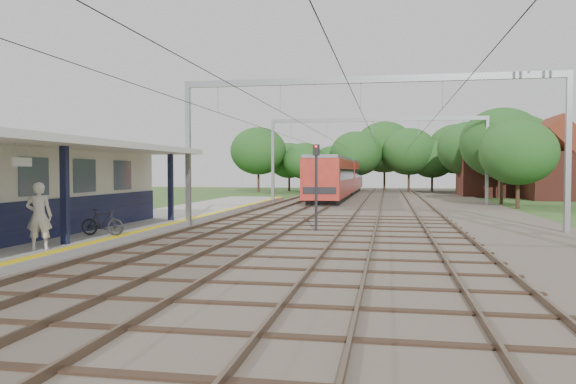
# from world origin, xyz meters

# --- Properties ---
(ground) EXTENTS (160.00, 160.00, 0.00)m
(ground) POSITION_xyz_m (0.00, 0.00, 0.00)
(ground) COLOR #2D4C1E
(ground) RESTS_ON ground
(ballast_bed) EXTENTS (18.00, 90.00, 0.10)m
(ballast_bed) POSITION_xyz_m (4.00, 30.00, 0.05)
(ballast_bed) COLOR #473D33
(ballast_bed) RESTS_ON ground
(platform) EXTENTS (5.00, 52.00, 0.35)m
(platform) POSITION_xyz_m (-7.50, 14.00, 0.17)
(platform) COLOR gray
(platform) RESTS_ON ground
(yellow_stripe) EXTENTS (0.45, 52.00, 0.01)m
(yellow_stripe) POSITION_xyz_m (-5.25, 14.00, 0.35)
(yellow_stripe) COLOR yellow
(yellow_stripe) RESTS_ON platform
(station_building) EXTENTS (3.41, 18.00, 3.40)m
(station_building) POSITION_xyz_m (-8.88, 7.00, 2.04)
(station_building) COLOR beige
(station_building) RESTS_ON platform
(canopy) EXTENTS (6.40, 20.00, 3.44)m
(canopy) POSITION_xyz_m (-7.77, 6.00, 3.64)
(canopy) COLOR #101434
(canopy) RESTS_ON platform
(rail_tracks) EXTENTS (11.80, 88.00, 0.15)m
(rail_tracks) POSITION_xyz_m (1.50, 30.00, 0.18)
(rail_tracks) COLOR brown
(rail_tracks) RESTS_ON ballast_bed
(catenary_system) EXTENTS (17.22, 88.00, 7.00)m
(catenary_system) POSITION_xyz_m (3.39, 25.28, 5.51)
(catenary_system) COLOR gray
(catenary_system) RESTS_ON ground
(tree_band) EXTENTS (31.72, 30.88, 8.82)m
(tree_band) POSITION_xyz_m (3.84, 57.12, 4.92)
(tree_band) COLOR #382619
(tree_band) RESTS_ON ground
(house_near) EXTENTS (7.00, 6.12, 7.89)m
(house_near) POSITION_xyz_m (21.00, 46.00, 2.99)
(house_near) COLOR brown
(house_near) RESTS_ON ground
(house_far) EXTENTS (8.00, 6.12, 8.66)m
(house_far) POSITION_xyz_m (16.00, 52.00, 3.23)
(house_far) COLOR brown
(house_far) RESTS_ON ground
(person) EXTENTS (0.88, 0.73, 2.06)m
(person) POSITION_xyz_m (-5.90, 4.62, 1.38)
(person) COLOR silver
(person) RESTS_ON platform
(bicycle) EXTENTS (1.66, 0.55, 0.99)m
(bicycle) POSITION_xyz_m (-5.92, 8.45, 0.84)
(bicycle) COLOR black
(bicycle) RESTS_ON platform
(train) EXTENTS (2.93, 36.47, 3.85)m
(train) POSITION_xyz_m (-0.50, 48.32, 2.15)
(train) COLOR black
(train) RESTS_ON ballast_bed
(signal_post) EXTENTS (0.29, 0.26, 3.89)m
(signal_post) POSITION_xyz_m (1.35, 13.74, 2.35)
(signal_post) COLOR black
(signal_post) RESTS_ON ground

